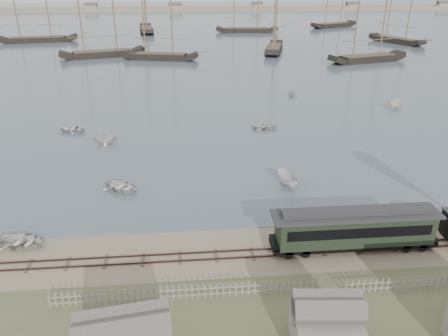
{
  "coord_description": "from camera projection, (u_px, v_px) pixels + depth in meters",
  "views": [
    {
      "loc": [
        -6.07,
        -31.79,
        21.45
      ],
      "look_at": [
        -2.46,
        7.89,
        3.5
      ],
      "focal_mm": 35.0,
      "sensor_mm": 36.0,
      "label": 1
    }
  ],
  "objects": [
    {
      "name": "rowboat_7",
      "position": [
        292.0,
        92.0,
        82.19
      ],
      "size": [
        2.81,
        2.47,
        1.39
      ],
      "primitive_type": "imported",
      "rotation": [
        0.0,
        0.0,
        0.07
      ],
      "color": "silver",
      "rests_on": "harbor_water"
    },
    {
      "name": "schooner_8",
      "position": [
        247.0,
        5.0,
        164.46
      ],
      "size": [
        24.04,
        7.36,
        20.0
      ],
      "primitive_type": null,
      "rotation": [
        0.0,
        0.0,
        -0.08
      ],
      "color": "black",
      "rests_on": "harbor_water"
    },
    {
      "name": "rowboat_5",
      "position": [
        396.0,
        104.0,
        74.65
      ],
      "size": [
        3.38,
        3.7,
        1.41
      ],
      "primitive_type": "imported",
      "rotation": [
        0.0,
        0.0,
        2.26
      ],
      "color": "silver",
      "rests_on": "harbor_water"
    },
    {
      "name": "schooner_4",
      "position": [
        372.0,
        22.0,
        109.46
      ],
      "size": [
        22.2,
        10.72,
        20.0
      ],
      "primitive_type": null,
      "rotation": [
        0.0,
        0.0,
        0.28
      ],
      "color": "black",
      "rests_on": "harbor_water"
    },
    {
      "name": "rowboat_3",
      "position": [
        265.0,
        126.0,
        64.95
      ],
      "size": [
        2.92,
        3.9,
        0.77
      ],
      "primitive_type": "imported",
      "rotation": [
        0.0,
        0.0,
        1.5
      ],
      "color": "silver",
      "rests_on": "harbor_water"
    },
    {
      "name": "harbor_water",
      "position": [
        196.0,
        25.0,
        192.53
      ],
      "size": [
        600.0,
        336.0,
        0.06
      ],
      "primitive_type": "cube",
      "color": "#495B68",
      "rests_on": "ground"
    },
    {
      "name": "passenger_coach",
      "position": [
        355.0,
        227.0,
        36.11
      ],
      "size": [
        13.9,
        2.68,
        3.38
      ],
      "color": "black",
      "rests_on": "ground"
    },
    {
      "name": "picket_fence_east",
      "position": [
        443.0,
        288.0,
        32.4
      ],
      "size": [
        15.0,
        0.1,
        1.2
      ],
      "primitive_type": null,
      "color": "slate",
      "rests_on": "ground"
    },
    {
      "name": "beached_dinghy",
      "position": [
        21.0,
        241.0,
        37.19
      ],
      "size": [
        4.3,
        5.12,
        0.91
      ],
      "primitive_type": "imported",
      "rotation": [
        0.0,
        0.0,
        1.27
      ],
      "color": "silver",
      "rests_on": "ground"
    },
    {
      "name": "schooner_7",
      "position": [
        145.0,
        5.0,
        165.28
      ],
      "size": [
        7.7,
        23.02,
        20.0
      ],
      "primitive_type": null,
      "rotation": [
        0.0,
        0.0,
        1.68
      ],
      "color": "black",
      "rests_on": "harbor_water"
    },
    {
      "name": "rowboat_2",
      "position": [
        287.0,
        180.0,
        47.44
      ],
      "size": [
        3.98,
        2.4,
        1.44
      ],
      "primitive_type": "imported",
      "rotation": [
        0.0,
        0.0,
        3.43
      ],
      "color": "silver",
      "rests_on": "harbor_water"
    },
    {
      "name": "schooner_6",
      "position": [
        33.0,
        10.0,
        141.3
      ],
      "size": [
        25.84,
        9.94,
        20.0
      ],
      "primitive_type": null,
      "rotation": [
        0.0,
        0.0,
        0.17
      ],
      "color": "black",
      "rests_on": "harbor_water"
    },
    {
      "name": "ground",
      "position": [
        260.0,
        240.0,
        38.18
      ],
      "size": [
        600.0,
        600.0,
        0.0
      ],
      "primitive_type": "plane",
      "color": "gray",
      "rests_on": "ground"
    },
    {
      "name": "picket_fence_west",
      "position": [
        187.0,
        299.0,
        31.29
      ],
      "size": [
        19.0,
        0.1,
        1.2
      ],
      "primitive_type": null,
      "color": "slate",
      "rests_on": "ground"
    },
    {
      "name": "schooner_5",
      "position": [
        401.0,
        11.0,
        139.26
      ],
      "size": [
        12.87,
        20.15,
        20.0
      ],
      "primitive_type": null,
      "rotation": [
        0.0,
        0.0,
        -1.12
      ],
      "color": "black",
      "rests_on": "harbor_water"
    },
    {
      "name": "rowboat_6",
      "position": [
        71.0,
        129.0,
        63.86
      ],
      "size": [
        4.49,
        5.06,
        0.87
      ],
      "primitive_type": "imported",
      "rotation": [
        0.0,
        0.0,
        4.27
      ],
      "color": "silver",
      "rests_on": "harbor_water"
    },
    {
      "name": "schooner_1",
      "position": [
        99.0,
        19.0,
        116.0
      ],
      "size": [
        23.3,
        11.98,
        20.0
      ],
      "primitive_type": null,
      "rotation": [
        0.0,
        0.0,
        0.31
      ],
      "color": "black",
      "rests_on": "harbor_water"
    },
    {
      "name": "schooner_2",
      "position": [
        159.0,
        20.0,
        112.06
      ],
      "size": [
        20.14,
        9.05,
        20.0
      ],
      "primitive_type": null,
      "rotation": [
        0.0,
        0.0,
        -0.24
      ],
      "color": "black",
      "rests_on": "harbor_water"
    },
    {
      "name": "rail_track",
      "position": [
        264.0,
        253.0,
        36.35
      ],
      "size": [
        120.0,
        1.8,
        0.16
      ],
      "color": "#38231E",
      "rests_on": "ground"
    },
    {
      "name": "schooner_3",
      "position": [
        276.0,
        16.0,
        123.16
      ],
      "size": [
        9.64,
        20.09,
        20.0
      ],
      "primitive_type": null,
      "rotation": [
        0.0,
        0.0,
        1.3
      ],
      "color": "black",
      "rests_on": "harbor_water"
    },
    {
      "name": "rowboat_0",
      "position": [
        122.0,
        186.0,
        46.6
      ],
      "size": [
        5.11,
        5.27,
        0.89
      ],
      "primitive_type": "imported",
      "rotation": [
        0.0,
        0.0,
        0.88
      ],
      "color": "silver",
      "rests_on": "harbor_water"
    },
    {
      "name": "far_spit",
      "position": [
        192.0,
        10.0,
        265.19
      ],
      "size": [
        500.0,
        20.0,
        1.8
      ],
      "primitive_type": "cube",
      "color": "gray",
      "rests_on": "ground"
    },
    {
      "name": "rowboat_1",
      "position": [
        105.0,
        137.0,
        59.16
      ],
      "size": [
        2.93,
        3.39,
        1.77
      ],
      "primitive_type": "imported",
      "rotation": [
        0.0,
        0.0,
        1.56
      ],
      "color": "silver",
      "rests_on": "harbor_water"
    },
    {
      "name": "schooner_9",
      "position": [
        336.0,
        2.0,
        180.22
      ],
      "size": [
        22.12,
        14.31,
        20.0
      ],
      "primitive_type": null,
      "rotation": [
        0.0,
        0.0,
        0.45
      ],
      "color": "black",
      "rests_on": "harbor_water"
    }
  ]
}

